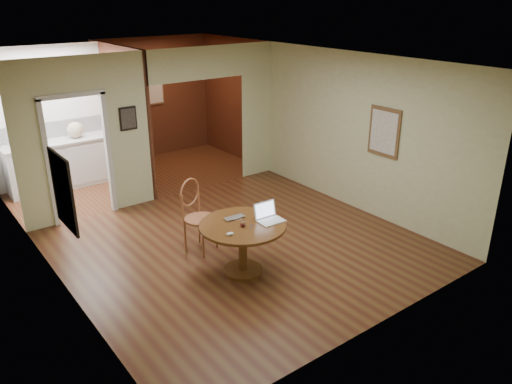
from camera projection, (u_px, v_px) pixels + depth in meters
floor at (242, 247)px, 7.58m from camera, size 5.00×5.00×0.00m
room_shell at (122, 128)px, 9.13m from camera, size 5.20×7.50×5.00m
dining_table at (243, 237)px, 6.70m from camera, size 1.16×1.16×0.73m
chair at (196, 211)px, 7.31m from camera, size 0.60×0.60×1.10m
open_laptop at (268, 216)px, 6.73m from camera, size 0.35×0.30×0.24m
closed_laptop at (236, 219)px, 6.76m from camera, size 0.30×0.20×0.02m
mouse at (230, 234)px, 6.32m from camera, size 0.11×0.08×0.04m
wine_glass at (243, 223)px, 6.55m from camera, size 0.08×0.08×0.09m
pen at (251, 226)px, 6.56m from camera, size 0.11×0.08×0.01m
kitchen_cabinet at (61, 164)px, 9.76m from camera, size 2.06×0.60×0.94m
grocery_bag at (75, 130)px, 9.73m from camera, size 0.35×0.32×0.31m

